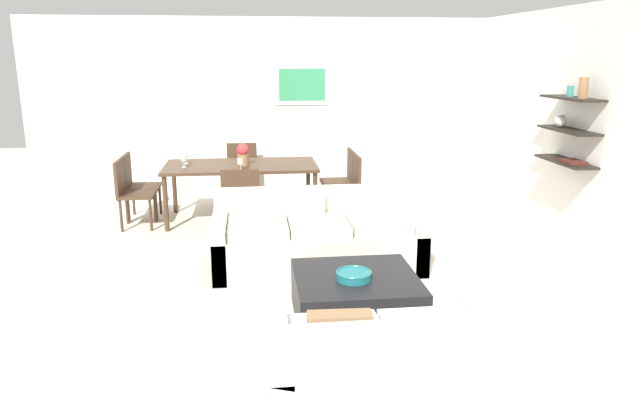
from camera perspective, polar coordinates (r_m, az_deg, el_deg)
ground_plane at (r=5.83m, az=-0.16°, el=-7.66°), size 18.00×18.00×0.00m
back_wall_unit at (r=8.99m, az=-0.92°, el=8.98°), size 8.40×0.09×2.70m
right_wall_shelf_unit at (r=7.05m, az=24.58°, el=6.25°), size 0.34×8.20×2.70m
sofa_beige at (r=6.05m, az=-0.26°, el=-3.90°), size 2.13×0.90×0.78m
loveseat_white at (r=3.68m, az=6.75°, el=-16.61°), size 1.48×0.90×0.78m
coffee_table at (r=4.93m, az=3.53°, el=-9.50°), size 1.02×0.97×0.38m
decorative_bowl at (r=4.77m, az=3.35°, el=-7.38°), size 0.30×0.30×0.07m
dining_table at (r=7.76m, az=-7.77°, el=3.04°), size 2.00×1.01×0.75m
dining_chair_right_near at (r=7.68m, az=2.81°, el=1.64°), size 0.44×0.44×0.88m
dining_chair_left_far at (r=8.16m, az=-17.62°, el=1.74°), size 0.44×0.44×0.88m
dining_chair_right_far at (r=8.11m, az=2.27°, el=2.33°), size 0.44×0.44×0.88m
dining_chair_foot at (r=6.91m, az=-7.80°, el=0.10°), size 0.44×0.44×0.88m
dining_chair_head at (r=8.69m, az=-7.66°, el=3.01°), size 0.44×0.44×0.88m
dining_chair_left_near at (r=7.73m, az=-18.22°, el=1.02°), size 0.44×0.44×0.88m
wine_glass_foot at (r=7.29m, az=-7.85°, el=3.74°), size 0.07×0.07×0.16m
wine_glass_left_near at (r=7.65m, az=-13.27°, el=3.94°), size 0.06×0.06×0.15m
wine_glass_left_far at (r=7.89m, az=-13.08°, el=4.28°), size 0.06×0.06×0.16m
centerpiece_vase at (r=7.67m, az=-7.58°, el=4.51°), size 0.16×0.16×0.29m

